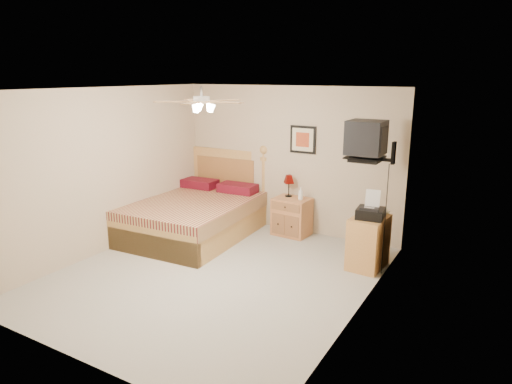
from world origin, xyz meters
TOP-DOWN VIEW (x-y plane):
  - floor at (0.00, 0.00)m, footprint 4.50×4.50m
  - ceiling at (0.00, 0.00)m, footprint 4.00×4.50m
  - wall_back at (0.00, 2.25)m, footprint 4.00×0.04m
  - wall_front at (0.00, -2.25)m, footprint 4.00×0.04m
  - wall_left at (-2.00, 0.00)m, footprint 0.04×4.50m
  - wall_right at (2.00, 0.00)m, footprint 0.04×4.50m
  - bed at (-1.24, 1.12)m, footprint 1.85×2.37m
  - nightstand at (0.20, 2.00)m, footprint 0.62×0.48m
  - table_lamp at (0.09, 2.09)m, footprint 0.21×0.21m
  - lotion_bottle at (0.36, 1.99)m, footprint 0.09×0.09m
  - framed_picture at (0.27, 2.23)m, footprint 0.46×0.04m
  - dresser at (1.73, 1.32)m, footprint 0.48×0.66m
  - fax_machine at (1.74, 1.27)m, footprint 0.40×0.42m
  - magazine_lower at (1.71, 1.55)m, footprint 0.23×0.30m
  - magazine_upper at (1.73, 1.56)m, footprint 0.24×0.28m
  - wall_tv at (1.75, 1.34)m, footprint 0.56×0.46m
  - ceiling_fan at (0.00, -0.20)m, footprint 1.14×1.14m

SIDE VIEW (x-z plane):
  - floor at x=0.00m, z-range 0.00..0.00m
  - nightstand at x=0.20m, z-range 0.00..0.65m
  - dresser at x=1.73m, z-range 0.00..0.75m
  - bed at x=-1.24m, z-range 0.00..1.48m
  - lotion_bottle at x=0.36m, z-range 0.65..0.86m
  - magazine_lower at x=1.71m, z-range 0.75..0.77m
  - magazine_upper at x=1.73m, z-range 0.77..0.79m
  - table_lamp at x=0.09m, z-range 0.65..1.02m
  - fax_machine at x=1.74m, z-range 0.75..1.13m
  - wall_back at x=0.00m, z-range 0.00..2.50m
  - wall_front at x=0.00m, z-range 0.00..2.50m
  - wall_left at x=-2.00m, z-range 0.00..2.50m
  - wall_right at x=2.00m, z-range 0.00..2.50m
  - framed_picture at x=0.27m, z-range 1.39..1.85m
  - wall_tv at x=1.75m, z-range 1.52..2.10m
  - ceiling_fan at x=0.00m, z-range 2.22..2.50m
  - ceiling at x=0.00m, z-range 2.48..2.52m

